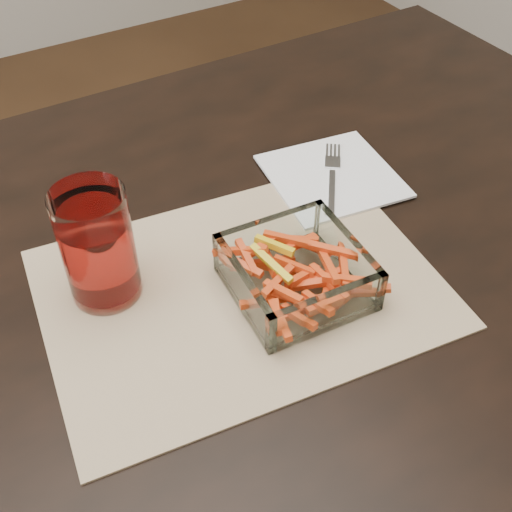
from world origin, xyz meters
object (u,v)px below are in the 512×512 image
(glass_bowl, at_px, (296,275))
(dining_table, at_px, (159,331))
(fork, at_px, (332,175))
(tumbler, at_px, (98,249))

(glass_bowl, bearing_deg, dining_table, 145.67)
(dining_table, height_order, fork, fork)
(glass_bowl, relative_size, fork, 1.12)
(dining_table, bearing_deg, tumbler, 163.91)
(fork, bearing_deg, dining_table, -132.79)
(dining_table, distance_m, fork, 0.32)
(dining_table, distance_m, glass_bowl, 0.20)
(dining_table, relative_size, glass_bowl, 10.38)
(fork, bearing_deg, tumbler, -136.49)
(tumbler, bearing_deg, dining_table, -16.09)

